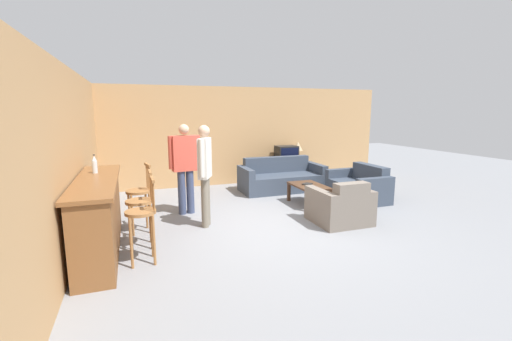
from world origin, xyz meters
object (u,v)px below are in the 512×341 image
tv_unit (286,172)px  table_lamp (298,147)px  bar_chair_near (142,218)px  coffee_table (309,188)px  person_by_counter (205,169)px  bar_chair_far (140,196)px  bottle (95,165)px  tv (286,154)px  bar_chair_mid (141,207)px  loveseat_right (359,187)px  couch_far (281,179)px  armchair_near (340,207)px  book_on_table (307,184)px  person_by_window (185,164)px

tv_unit → table_lamp: table_lamp is taller
bar_chair_near → tv_unit: bearing=45.7°
tv_unit → table_lamp: (0.35, 0.00, 0.70)m
coffee_table → person_by_counter: person_by_counter is taller
bar_chair_far → bottle: 0.86m
tv_unit → tv: bearing=-90.0°
bar_chair_mid → tv: (3.94, 3.49, 0.19)m
loveseat_right → table_lamp: (-0.38, 2.30, 0.70)m
bar_chair_far → tv_unit: size_ratio=1.12×
tv → bottle: (-4.55, -2.97, 0.39)m
couch_far → tv: size_ratio=3.59×
tv_unit → bar_chair_near: bearing=-134.3°
bar_chair_far → bottle: size_ratio=3.99×
bar_chair_mid → bottle: bottle is taller
loveseat_right → coffee_table: size_ratio=1.44×
armchair_near → book_on_table: 1.31m
tv_unit → coffee_table: bearing=-103.2°
bar_chair_far → couch_far: size_ratio=0.55×
couch_far → book_on_table: (-0.01, -1.39, 0.15)m
bar_chair_near → person_by_window: bearing=66.8°
book_on_table → person_by_counter: bearing=-164.3°
bar_chair_mid → bar_chair_near: bearing=-90.0°
bar_chair_near → loveseat_right: size_ratio=0.84×
person_by_window → bar_chair_near: bearing=-113.2°
bar_chair_mid → tv: bar_chair_mid is taller
bar_chair_far → table_lamp: (4.29, 2.82, 0.38)m
book_on_table → couch_far: bearing=89.4°
tv_unit → tv: size_ratio=1.75×
loveseat_right → tv: bearing=107.6°
bottle → table_lamp: (4.90, 2.97, -0.20)m
table_lamp → armchair_near: bearing=-104.8°
bar_chair_far → tv_unit: 4.86m
bar_chair_near → loveseat_right: bar_chair_near is taller
book_on_table → tv: bearing=76.2°
bar_chair_near → bar_chair_far: 1.22m
armchair_near → tv_unit: bearing=80.6°
loveseat_right → couch_far: bearing=131.1°
bottle → book_on_table: bottle is taller
loveseat_right → book_on_table: (-1.28, 0.06, 0.16)m
tv_unit → person_by_window: bearing=-146.5°
person_by_window → tv: bearing=33.5°
bar_chair_mid → loveseat_right: bearing=14.2°
bar_chair_far → person_by_window: size_ratio=0.65×
bar_chair_far → couch_far: bar_chair_far is taller
tv → person_by_counter: person_by_counter is taller
couch_far → armchair_near: couch_far is taller
table_lamp → person_by_counter: size_ratio=0.32×
bar_chair_mid → tv: bearing=41.5°
bar_chair_mid → tv: size_ratio=1.96×
table_lamp → person_by_window: size_ratio=0.32×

